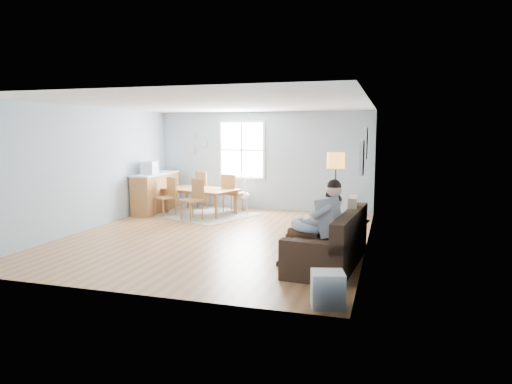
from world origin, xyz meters
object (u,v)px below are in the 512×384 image
(storage_cube, at_px, (327,289))
(baby_swing, at_px, (243,195))
(toddler, at_px, (330,216))
(chair_se, at_px, (194,196))
(chair_ne, at_px, (231,190))
(chair_nw, at_px, (204,187))
(counter, at_px, (156,192))
(dining_table, at_px, (200,201))
(monitor, at_px, (149,168))
(sofa, at_px, (331,246))
(chair_sw, at_px, (168,194))
(father, at_px, (319,221))
(floor_lamp, at_px, (336,168))

(storage_cube, height_order, baby_swing, baby_swing)
(toddler, bearing_deg, chair_se, 143.58)
(chair_ne, bearing_deg, chair_nw, 157.85)
(counter, xyz_separation_m, baby_swing, (2.25, 0.74, -0.10))
(dining_table, relative_size, monitor, 5.35)
(chair_se, xyz_separation_m, chair_nw, (-0.41, 1.61, 0.02))
(storage_cube, distance_m, counter, 7.75)
(sofa, distance_m, toddler, 0.50)
(monitor, bearing_deg, sofa, -32.98)
(chair_sw, relative_size, monitor, 2.77)
(dining_table, distance_m, chair_sw, 0.85)
(father, relative_size, chair_se, 1.42)
(father, distance_m, chair_nw, 6.24)
(chair_sw, distance_m, baby_swing, 2.04)
(chair_ne, bearing_deg, floor_lamp, -37.31)
(toddler, height_order, floor_lamp, floor_lamp)
(chair_nw, bearing_deg, chair_se, -75.62)
(chair_se, bearing_deg, father, -42.14)
(toddler, height_order, chair_se, toddler)
(toddler, relative_size, baby_swing, 0.76)
(dining_table, height_order, chair_se, chair_se)
(toddler, relative_size, chair_sw, 0.93)
(chair_ne, relative_size, baby_swing, 0.87)
(toddler, height_order, storage_cube, toddler)
(storage_cube, height_order, counter, counter)
(toddler, distance_m, chair_sw, 5.49)
(chair_sw, xyz_separation_m, counter, (-0.60, 0.45, -0.03))
(monitor, bearing_deg, chair_ne, 21.43)
(toddler, bearing_deg, chair_nw, 133.38)
(sofa, distance_m, chair_se, 4.73)
(counter, bearing_deg, sofa, -35.56)
(storage_cube, xyz_separation_m, chair_ne, (-3.39, 5.98, 0.37))
(sofa, height_order, father, father)
(toddler, xyz_separation_m, monitor, (-5.13, 3.15, 0.46))
(monitor, xyz_separation_m, baby_swing, (2.23, 1.10, -0.79))
(chair_se, distance_m, chair_ne, 1.33)
(chair_sw, height_order, monitor, monitor)
(chair_se, distance_m, counter, 1.70)
(floor_lamp, relative_size, chair_sw, 1.78)
(storage_cube, relative_size, baby_swing, 0.40)
(dining_table, distance_m, baby_swing, 1.22)
(chair_se, bearing_deg, monitor, 162.91)
(baby_swing, bearing_deg, storage_cube, -63.48)
(father, relative_size, storage_cube, 3.03)
(father, relative_size, floor_lamp, 0.82)
(chair_nw, bearing_deg, baby_swing, -2.54)
(toddler, height_order, chair_sw, toddler)
(storage_cube, bearing_deg, toddler, 96.64)
(chair_se, height_order, chair_nw, chair_nw)
(father, height_order, toddler, father)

